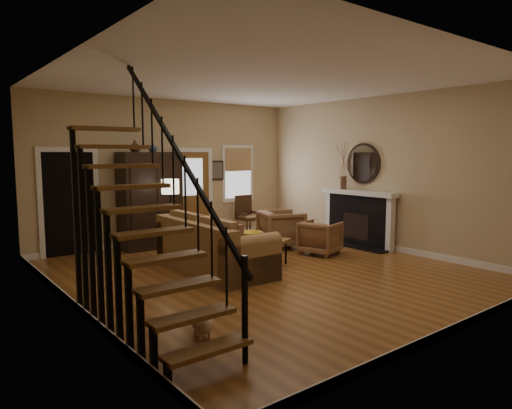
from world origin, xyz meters
TOP-DOWN VIEW (x-y plane):
  - room at (-0.41, 1.76)m, footprint 7.00×7.33m
  - staircase at (-2.78, -1.30)m, footprint 0.94×2.80m
  - fireplace at (3.13, 0.50)m, footprint 0.33×1.95m
  - armoire at (-0.70, 3.15)m, footprint 1.30×0.60m
  - vase_a at (-1.05, 3.05)m, footprint 0.24×0.24m
  - vase_b at (-0.65, 3.05)m, footprint 0.20×0.20m
  - sofa at (-0.68, 0.60)m, footprint 1.11×2.48m
  - coffee_table at (0.18, 0.60)m, footprint 1.19×1.45m
  - bowl at (0.23, 0.75)m, footprint 0.43×0.43m
  - books at (0.06, 0.30)m, footprint 0.23×0.31m
  - armchair_left at (1.78, 0.41)m, footprint 0.94×0.93m
  - armchair_right at (1.60, 1.42)m, footprint 1.14×1.12m
  - floor_lamp at (-0.66, 2.26)m, footprint 0.40×0.40m
  - side_chair at (1.85, 2.95)m, footprint 0.54×0.54m
  - dog at (-2.37, -1.78)m, footprint 0.32×0.44m

SIDE VIEW (x-z plane):
  - dog at x=-2.37m, z-range 0.00..0.29m
  - coffee_table at x=0.18m, z-range 0.00..0.48m
  - armchair_left at x=1.78m, z-range 0.00..0.69m
  - armchair_right at x=1.60m, z-range 0.00..0.82m
  - sofa at x=-0.68m, z-range 0.00..0.92m
  - side_chair at x=1.85m, z-range 0.00..1.02m
  - books at x=0.06m, z-range 0.48..0.54m
  - bowl at x=0.23m, z-range 0.48..0.59m
  - fireplace at x=3.13m, z-range -0.41..1.89m
  - floor_lamp at x=-0.66m, z-range 0.00..1.55m
  - armoire at x=-0.70m, z-range 0.00..2.10m
  - room at x=-0.41m, z-range -0.14..3.16m
  - staircase at x=-2.78m, z-range 0.00..3.20m
  - vase_b at x=-0.65m, z-range 2.10..2.31m
  - vase_a at x=-1.05m, z-range 2.10..2.35m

